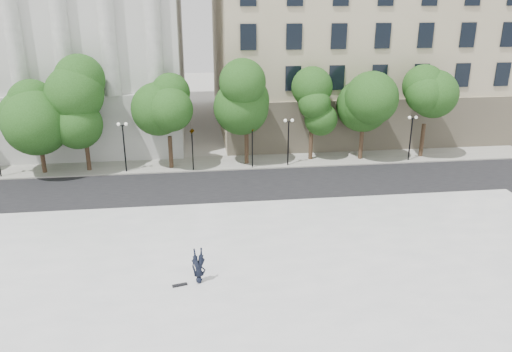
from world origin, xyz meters
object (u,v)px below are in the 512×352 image
at_px(traffic_light_west, 192,129).
at_px(traffic_light_east, 252,128).
at_px(skateboard, 180,285).
at_px(person_lying, 199,278).

xyz_separation_m(traffic_light_west, traffic_light_east, (5.05, 0.00, -0.05)).
bearing_deg(traffic_light_west, skateboard, -92.44).
bearing_deg(traffic_light_east, traffic_light_west, -180.00).
relative_size(traffic_light_east, person_lying, 2.20).
xyz_separation_m(traffic_light_east, skateboard, (-5.84, -18.59, -3.14)).
relative_size(traffic_light_west, skateboard, 5.61).
height_order(person_lying, skateboard, person_lying).
distance_m(traffic_light_west, person_lying, 18.62).
bearing_deg(person_lying, traffic_light_east, 69.34).
xyz_separation_m(traffic_light_east, person_lying, (-4.86, -18.38, -2.92)).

